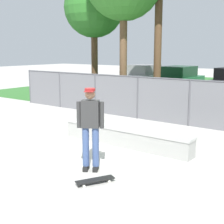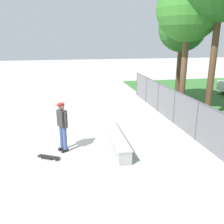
{
  "view_description": "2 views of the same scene",
  "coord_description": "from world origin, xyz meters",
  "px_view_note": "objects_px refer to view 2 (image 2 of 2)",
  "views": [
    {
      "loc": [
        5.61,
        -5.52,
        2.65
      ],
      "look_at": [
        0.05,
        1.93,
        0.87
      ],
      "focal_mm": 52.24,
      "sensor_mm": 36.0,
      "label": 1
    },
    {
      "loc": [
        9.56,
        -0.04,
        4.02
      ],
      "look_at": [
        0.15,
        1.75,
        1.12
      ],
      "focal_mm": 38.95,
      "sensor_mm": 36.0,
      "label": 2
    }
  ],
  "objects_px": {
    "skateboarder": "(62,125)",
    "skateboard": "(49,157)",
    "tree_near_left": "(182,28)",
    "tree_near_right": "(189,9)",
    "concrete_ledge": "(114,136)"
  },
  "relations": [
    {
      "from": "skateboarder",
      "to": "skateboard",
      "type": "xyz_separation_m",
      "value": [
        0.56,
        -0.53,
        -0.96
      ]
    },
    {
      "from": "concrete_ledge",
      "to": "tree_near_left",
      "type": "height_order",
      "value": "tree_near_left"
    },
    {
      "from": "skateboarder",
      "to": "tree_near_left",
      "type": "relative_size",
      "value": 0.3
    },
    {
      "from": "skateboarder",
      "to": "tree_near_left",
      "type": "bearing_deg",
      "value": 129.15
    },
    {
      "from": "concrete_ledge",
      "to": "skateboard",
      "type": "bearing_deg",
      "value": -68.19
    },
    {
      "from": "tree_near_left",
      "to": "tree_near_right",
      "type": "bearing_deg",
      "value": -20.6
    },
    {
      "from": "skateboarder",
      "to": "tree_near_right",
      "type": "relative_size",
      "value": 0.26
    },
    {
      "from": "skateboard",
      "to": "concrete_ledge",
      "type": "bearing_deg",
      "value": 111.81
    },
    {
      "from": "concrete_ledge",
      "to": "tree_near_left",
      "type": "distance_m",
      "value": 8.76
    },
    {
      "from": "concrete_ledge",
      "to": "skateboarder",
      "type": "height_order",
      "value": "skateboarder"
    },
    {
      "from": "tree_near_left",
      "to": "skateboard",
      "type": "bearing_deg",
      "value": -50.28
    },
    {
      "from": "skateboard",
      "to": "tree_near_left",
      "type": "distance_m",
      "value": 11.12
    },
    {
      "from": "skateboarder",
      "to": "skateboard",
      "type": "bearing_deg",
      "value": -43.29
    },
    {
      "from": "concrete_ledge",
      "to": "tree_near_right",
      "type": "distance_m",
      "value": 7.46
    },
    {
      "from": "tree_near_right",
      "to": "skateboarder",
      "type": "bearing_deg",
      "value": -60.73
    }
  ]
}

